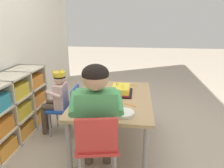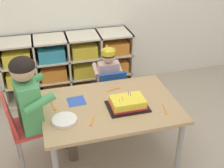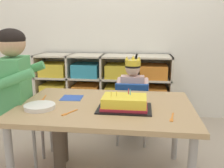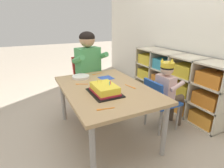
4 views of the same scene
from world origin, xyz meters
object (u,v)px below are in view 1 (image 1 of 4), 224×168
at_px(activity_table, 113,102).
at_px(fork_by_napkin, 97,116).
at_px(child_with_crown, 57,94).
at_px(paper_plate_stack, 123,113).
at_px(classroom_chair_adult_side, 97,145).
at_px(adult_helper_seated, 96,113).
at_px(birthday_cake_on_tray, 121,90).
at_px(fork_at_table_front_edge, 131,105).
at_px(fork_near_child_seat, 94,93).
at_px(classroom_chair_blue, 67,106).
at_px(fork_near_cake_tray, 133,86).

bearing_deg(activity_table, fork_by_napkin, 169.06).
distance_m(child_with_crown, fork_by_napkin, 0.85).
height_order(activity_table, paper_plate_stack, paper_plate_stack).
distance_m(classroom_chair_adult_side, paper_plate_stack, 0.38).
height_order(classroom_chair_adult_side, paper_plate_stack, classroom_chair_adult_side).
bearing_deg(adult_helper_seated, birthday_cake_on_tray, -111.13).
bearing_deg(activity_table, fork_at_table_front_edge, -135.26).
height_order(adult_helper_seated, fork_near_child_seat, adult_helper_seated).
bearing_deg(birthday_cake_on_tray, child_with_crown, 88.69).
bearing_deg(fork_by_napkin, classroom_chair_adult_side, 89.98).
distance_m(classroom_chair_adult_side, fork_near_child_seat, 0.84).
relative_size(classroom_chair_blue, fork_at_table_front_edge, 4.93).
distance_m(activity_table, fork_by_napkin, 0.48).
xyz_separation_m(paper_plate_stack, fork_at_table_front_edge, (0.21, -0.06, -0.01)).
height_order(child_with_crown, fork_by_napkin, child_with_crown).
xyz_separation_m(fork_at_table_front_edge, fork_by_napkin, (-0.27, 0.28, 0.00)).
relative_size(adult_helper_seated, fork_at_table_front_edge, 8.74).
relative_size(child_with_crown, classroom_chair_adult_side, 1.12).
bearing_deg(adult_helper_seated, fork_at_table_front_edge, -133.23).
bearing_deg(paper_plate_stack, adult_helper_seated, 135.24).
relative_size(classroom_chair_blue, fork_near_child_seat, 4.11).
distance_m(classroom_chair_blue, child_with_crown, 0.18).
xyz_separation_m(birthday_cake_on_tray, fork_near_child_seat, (-0.03, 0.30, -0.03)).
bearing_deg(fork_at_table_front_edge, birthday_cake_on_tray, -41.79).
distance_m(birthday_cake_on_tray, fork_at_table_front_edge, 0.35).
distance_m(child_with_crown, paper_plate_stack, 0.98).
relative_size(adult_helper_seated, fork_near_cake_tray, 7.47).
bearing_deg(fork_near_child_seat, fork_by_napkin, 0.59).
bearing_deg(child_with_crown, fork_by_napkin, 42.95).
bearing_deg(fork_at_table_front_edge, fork_by_napkin, 71.48).
bearing_deg(adult_helper_seated, fork_by_napkin, -89.16).
bearing_deg(classroom_chair_blue, fork_at_table_front_edge, 64.99).
bearing_deg(fork_near_cake_tray, child_with_crown, 27.07).
distance_m(birthday_cake_on_tray, fork_near_cake_tray, 0.31).
height_order(fork_near_child_seat, fork_by_napkin, same).
bearing_deg(classroom_chair_adult_side, paper_plate_stack, -129.79).
relative_size(adult_helper_seated, paper_plate_stack, 5.36).
bearing_deg(activity_table, child_with_crown, 77.59).
bearing_deg(classroom_chair_blue, child_with_crown, -90.08).
xyz_separation_m(classroom_chair_adult_side, fork_near_cake_tray, (1.12, -0.23, 0.11)).
bearing_deg(classroom_chair_adult_side, birthday_cake_on_tray, -108.27).
relative_size(classroom_chair_blue, fork_near_cake_tray, 4.21).
distance_m(birthday_cake_on_tray, fork_near_child_seat, 0.30).
bearing_deg(adult_helper_seated, classroom_chair_adult_side, 90.00).
distance_m(child_with_crown, adult_helper_seated, 0.98).
xyz_separation_m(classroom_chair_blue, fork_near_cake_tray, (0.26, -0.77, 0.20)).
distance_m(adult_helper_seated, fork_near_cake_tray, 1.04).
bearing_deg(fork_near_child_seat, fork_near_cake_tray, 112.86).
relative_size(child_with_crown, paper_plate_stack, 4.12).
height_order(child_with_crown, fork_at_table_front_edge, child_with_crown).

